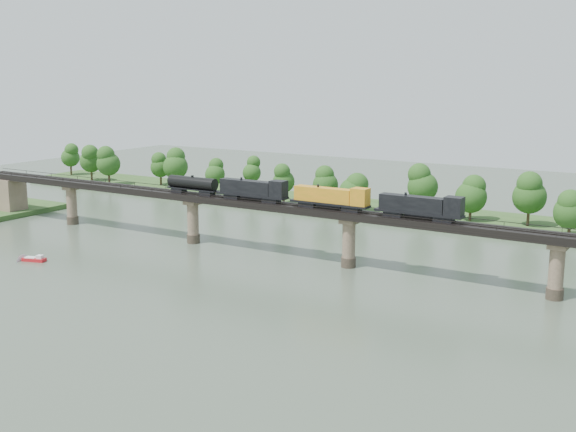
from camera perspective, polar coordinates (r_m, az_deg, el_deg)
The scene contains 7 objects.
ground at distance 121.66m, azimuth -1.70°, elevation -7.23°, with size 400.00×400.00×0.00m, color #394637.
far_bank at distance 195.75m, azimuth 12.13°, elevation -0.10°, with size 300.00×24.00×1.60m, color #28481C.
bridge at distance 145.19m, azimuth 4.83°, elevation -1.95°, with size 236.00×30.00×11.50m.
bridge_superstructure at distance 143.88m, azimuth 4.87°, elevation 0.50°, with size 220.00×4.90×0.75m.
far_treeline at distance 193.10m, azimuth 9.49°, elevation 2.26°, with size 289.06×17.54×13.60m.
freight_train at distance 148.56m, azimuth 1.21°, elevation 1.67°, with size 69.85×2.72×4.81m.
motorboat at distance 159.28m, azimuth -19.40°, elevation -3.22°, with size 5.20×3.14×1.37m.
Camera 1 is at (63.69, -96.19, 38.64)m, focal length 45.00 mm.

